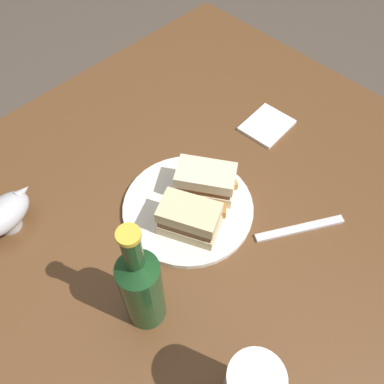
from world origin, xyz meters
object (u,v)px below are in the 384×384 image
(plate, at_px, (188,208))
(sandwich_half_right, at_px, (206,181))
(napkin, at_px, (267,125))
(sandwich_half_left, at_px, (189,219))
(gravy_boat, at_px, (4,214))
(cider_bottle, at_px, (141,287))
(fork, at_px, (300,229))

(plate, bearing_deg, sandwich_half_right, 2.32)
(plate, xyz_separation_m, napkin, (0.29, 0.03, -0.00))
(sandwich_half_left, xyz_separation_m, gravy_boat, (-0.24, 0.26, -0.01))
(sandwich_half_right, bearing_deg, sandwich_half_left, -154.60)
(sandwich_half_left, bearing_deg, plate, 48.48)
(sandwich_half_right, height_order, cider_bottle, cider_bottle)
(sandwich_half_left, height_order, gravy_boat, sandwich_half_left)
(cider_bottle, height_order, napkin, cider_bottle)
(plate, distance_m, napkin, 0.29)
(fork, bearing_deg, plate, -26.27)
(cider_bottle, bearing_deg, sandwich_half_left, 20.31)
(sandwich_half_left, distance_m, napkin, 0.34)
(sandwich_half_left, distance_m, sandwich_half_right, 0.09)
(plate, relative_size, gravy_boat, 1.98)
(sandwich_half_left, distance_m, gravy_boat, 0.35)
(sandwich_half_right, bearing_deg, gravy_boat, 145.93)
(napkin, bearing_deg, sandwich_half_right, -172.32)
(gravy_boat, relative_size, napkin, 1.19)
(gravy_boat, bearing_deg, fork, -46.01)
(sandwich_half_right, relative_size, fork, 0.73)
(plate, bearing_deg, napkin, 6.75)
(sandwich_half_right, bearing_deg, fork, -69.51)
(plate, xyz_separation_m, sandwich_half_right, (0.05, 0.00, 0.04))
(sandwich_half_left, bearing_deg, fork, -43.58)
(sandwich_half_right, xyz_separation_m, napkin, (0.24, 0.03, -0.04))
(fork, bearing_deg, gravy_boat, -15.40)
(sandwich_half_left, bearing_deg, cider_bottle, -159.69)
(sandwich_half_left, relative_size, napkin, 1.15)
(plate, height_order, cider_bottle, cider_bottle)
(plate, xyz_separation_m, fork, (0.12, -0.19, -0.00))
(gravy_boat, relative_size, cider_bottle, 0.49)
(sandwich_half_right, relative_size, napkin, 1.20)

